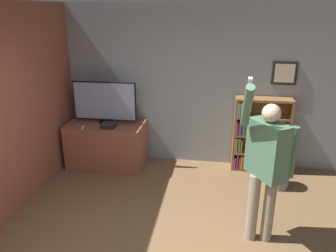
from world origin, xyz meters
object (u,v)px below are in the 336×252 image
(person, at_px, (266,162))
(waste_bin, at_px, (278,174))
(game_console, at_px, (109,125))
(bookshelf, at_px, (255,135))
(television, at_px, (105,102))

(person, height_order, waste_bin, person)
(game_console, xyz_separation_m, person, (2.29, -1.45, 0.22))
(bookshelf, relative_size, person, 0.63)
(waste_bin, bearing_deg, person, -107.80)
(television, height_order, bookshelf, television)
(bookshelf, relative_size, waste_bin, 2.90)
(bookshelf, height_order, person, person)
(game_console, relative_size, waste_bin, 0.53)
(game_console, bearing_deg, waste_bin, -3.07)
(game_console, height_order, person, person)
(game_console, bearing_deg, bookshelf, 9.89)
(game_console, height_order, bookshelf, bookshelf)
(television, relative_size, person, 0.54)
(television, relative_size, game_console, 4.70)
(person, bearing_deg, waste_bin, 127.99)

